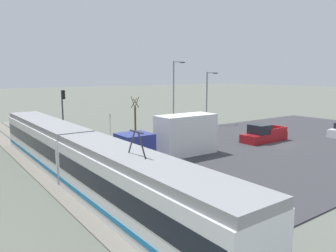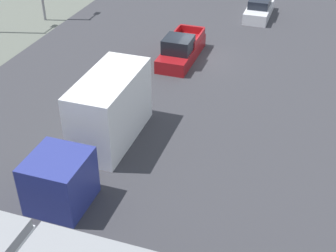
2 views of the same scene
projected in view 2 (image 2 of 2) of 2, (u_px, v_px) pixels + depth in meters
ground_plane at (198, 60)px, 31.52m from camera, size 320.00×320.00×0.00m
road_surface at (198, 60)px, 31.49m from camera, size 23.92×43.35×0.08m
box_truck at (100, 124)px, 21.96m from camera, size 2.35×8.99×3.42m
pickup_truck at (181, 50)px, 31.05m from camera, size 1.95×5.35×1.81m
sedan_car_0 at (259, 9)px, 37.89m from camera, size 1.84×4.72×1.52m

